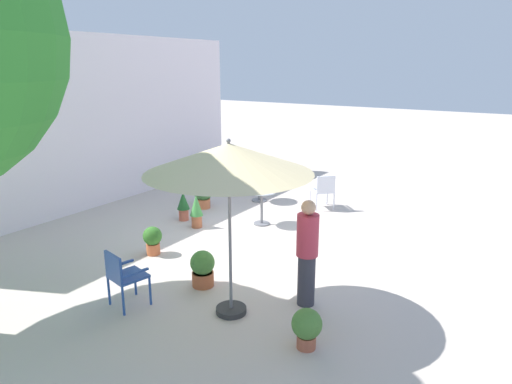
% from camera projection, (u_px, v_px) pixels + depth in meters
% --- Properties ---
extents(ground_plane, '(60.00, 60.00, 0.00)m').
position_uv_depth(ground_plane, '(246.00, 238.00, 9.50)').
color(ground_plane, beige).
extents(villa_facade, '(9.96, 0.30, 4.17)m').
position_uv_depth(villa_facade, '(94.00, 122.00, 11.28)').
color(villa_facade, white).
rests_on(villa_facade, ground).
extents(patio_umbrella_0, '(2.26, 2.26, 2.52)m').
position_uv_depth(patio_umbrella_0, '(229.00, 160.00, 6.04)').
color(patio_umbrella_0, '#2D2D2D').
rests_on(patio_umbrella_0, ground).
extents(cafe_table_0, '(0.71, 0.71, 0.75)m').
position_uv_depth(cafe_table_0, '(259.00, 181.00, 11.92)').
color(cafe_table_0, silver).
rests_on(cafe_table_0, ground).
extents(cafe_table_1, '(0.65, 0.65, 0.78)m').
position_uv_depth(cafe_table_1, '(262.00, 201.00, 10.16)').
color(cafe_table_1, white).
rests_on(cafe_table_1, ground).
extents(patio_chair_0, '(0.56, 0.56, 0.87)m').
position_uv_depth(patio_chair_0, '(123.00, 274.00, 6.67)').
color(patio_chair_0, '#25498F').
rests_on(patio_chair_0, ground).
extents(patio_chair_1, '(0.69, 0.69, 0.86)m').
position_uv_depth(patio_chair_1, '(324.00, 189.00, 11.27)').
color(patio_chair_1, white).
rests_on(patio_chair_1, ground).
extents(potted_plant_0, '(0.35, 0.35, 0.54)m').
position_uv_depth(potted_plant_0, '(153.00, 239.00, 8.60)').
color(potted_plant_0, '#CC633A').
rests_on(potted_plant_0, ground).
extents(potted_plant_1, '(0.39, 0.39, 0.53)m').
position_uv_depth(potted_plant_1, '(307.00, 327.00, 5.74)').
color(potted_plant_1, '#A4553D').
rests_on(potted_plant_1, ground).
extents(potted_plant_2, '(0.50, 0.50, 0.70)m').
position_uv_depth(potted_plant_2, '(203.00, 193.00, 11.37)').
color(potted_plant_2, '#CC6C43').
rests_on(potted_plant_2, ground).
extents(potted_plant_3, '(0.39, 0.39, 0.60)m').
position_uv_depth(potted_plant_3, '(203.00, 268.00, 7.37)').
color(potted_plant_3, '#AF5733').
rests_on(potted_plant_3, ground).
extents(potted_plant_4, '(0.29, 0.29, 0.67)m').
position_uv_depth(potted_plant_4, '(183.00, 204.00, 10.47)').
color(potted_plant_4, '#C6614A').
rests_on(potted_plant_4, ground).
extents(potted_plant_5, '(0.28, 0.28, 0.74)m').
position_uv_depth(potted_plant_5, '(196.00, 210.00, 10.00)').
color(potted_plant_5, '#BC623E').
rests_on(potted_plant_5, ground).
extents(standing_person, '(0.38, 0.38, 1.61)m').
position_uv_depth(standing_person, '(307.00, 252.00, 6.66)').
color(standing_person, '#33333D').
rests_on(standing_person, ground).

